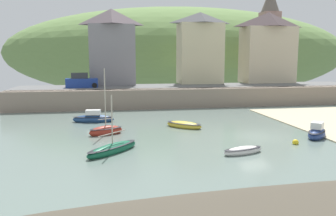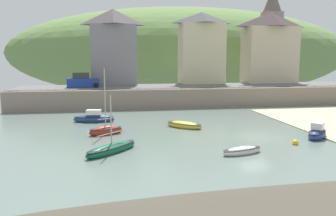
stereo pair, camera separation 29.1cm
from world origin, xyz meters
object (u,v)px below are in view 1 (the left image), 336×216
object	(u,v)px
sailboat_blue_trim	(317,133)
sailboat_far_left	(93,118)
sailboat_tall_mast	(184,125)
rowboat_small_beached	(113,149)
parked_car_near_slipway	(81,81)
church_with_spire	(269,33)
waterfront_building_centre	(200,48)
waterfront_building_left	(112,46)
waterfront_building_right	(268,47)
dinghy_open_wooden	(106,131)
sailboat_nearest_shore	(243,151)
mooring_buoy	(295,142)

from	to	relation	value
sailboat_blue_trim	sailboat_far_left	distance (m)	20.44
sailboat_tall_mast	rowboat_small_beached	xyz separation A→B (m)	(-6.56, -7.35, 0.04)
parked_car_near_slipway	church_with_spire	bearing A→B (deg)	12.24
waterfront_building_centre	sailboat_blue_trim	bearing A→B (deg)	-84.44
waterfront_building_left	sailboat_far_left	bearing A→B (deg)	-97.68
waterfront_building_centre	sailboat_far_left	distance (m)	23.75
waterfront_building_right	sailboat_far_left	world-z (taller)	waterfront_building_right
sailboat_far_left	dinghy_open_wooden	world-z (taller)	dinghy_open_wooden
sailboat_far_left	sailboat_nearest_shore	xyz separation A→B (m)	(10.28, -13.28, -0.15)
rowboat_small_beached	dinghy_open_wooden	bearing A→B (deg)	49.53
sailboat_nearest_shore	sailboat_blue_trim	bearing A→B (deg)	8.43
waterfront_building_right	sailboat_tall_mast	distance (m)	28.48
rowboat_small_beached	parked_car_near_slipway	distance (m)	24.09
dinghy_open_wooden	church_with_spire	bearing A→B (deg)	22.15
sailboat_blue_trim	sailboat_tall_mast	distance (m)	11.18
church_with_spire	parked_car_near_slipway	xyz separation A→B (m)	(-30.17, -8.50, -7.15)
dinghy_open_wooden	sailboat_nearest_shore	world-z (taller)	dinghy_open_wooden
sailboat_far_left	parked_car_near_slipway	distance (m)	12.57
waterfront_building_left	waterfront_building_right	size ratio (longest dim) A/B	1.00
church_with_spire	sailboat_blue_trim	world-z (taller)	church_with_spire
sailboat_tall_mast	waterfront_building_centre	bearing A→B (deg)	113.61
rowboat_small_beached	parked_car_near_slipway	world-z (taller)	parked_car_near_slipway
waterfront_building_left	waterfront_building_right	bearing A→B (deg)	0.00
sailboat_blue_trim	sailboat_tall_mast	bearing A→B (deg)	103.68
waterfront_building_right	rowboat_small_beached	distance (m)	38.05
waterfront_building_right	waterfront_building_left	bearing A→B (deg)	180.00
parked_car_near_slipway	mooring_buoy	size ratio (longest dim) A/B	9.17
waterfront_building_left	sailboat_tall_mast	distance (m)	22.96
church_with_spire	sailboat_tall_mast	world-z (taller)	church_with_spire
waterfront_building_right	parked_car_near_slipway	world-z (taller)	waterfront_building_right
church_with_spire	sailboat_tall_mast	distance (m)	33.42
sailboat_tall_mast	parked_car_near_slipway	distance (m)	19.44
dinghy_open_wooden	sailboat_nearest_shore	bearing A→B (deg)	-61.59
church_with_spire	parked_car_near_slipway	distance (m)	32.15
waterfront_building_left	parked_car_near_slipway	xyz separation A→B (m)	(-4.15, -4.50, -4.66)
sailboat_blue_trim	sailboat_far_left	world-z (taller)	sailboat_blue_trim
rowboat_small_beached	parked_car_near_slipway	size ratio (longest dim) A/B	0.97
sailboat_far_left	church_with_spire	bearing A→B (deg)	43.12
sailboat_far_left	dinghy_open_wooden	bearing A→B (deg)	-70.97
waterfront_building_right	sailboat_blue_trim	distance (m)	28.77
waterfront_building_centre	rowboat_small_beached	xyz separation A→B (m)	(-13.59, -28.14, -7.49)
waterfront_building_right	sailboat_tall_mast	world-z (taller)	waterfront_building_right
church_with_spire	sailboat_nearest_shore	xyz separation A→B (m)	(-17.98, -33.87, -10.15)
parked_car_near_slipway	rowboat_small_beached	bearing A→B (deg)	-84.78
waterfront_building_left	sailboat_nearest_shore	world-z (taller)	waterfront_building_left
waterfront_building_right	sailboat_far_left	distance (m)	31.88
mooring_buoy	waterfront_building_right	bearing A→B (deg)	68.51
waterfront_building_centre	sailboat_far_left	xyz separation A→B (m)	(-15.30, -16.59, -7.40)
church_with_spire	sailboat_nearest_shore	bearing A→B (deg)	-117.96
waterfront_building_centre	mooring_buoy	distance (m)	29.18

